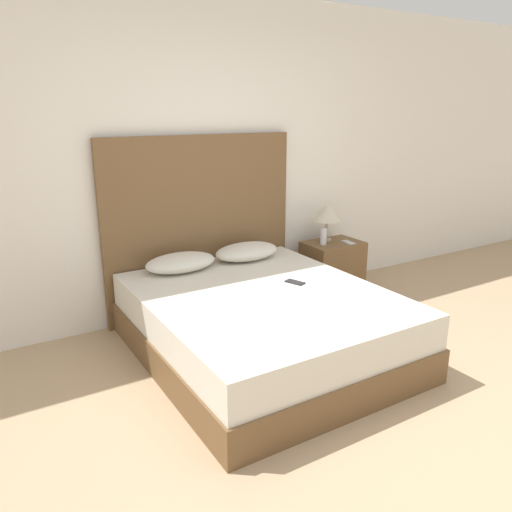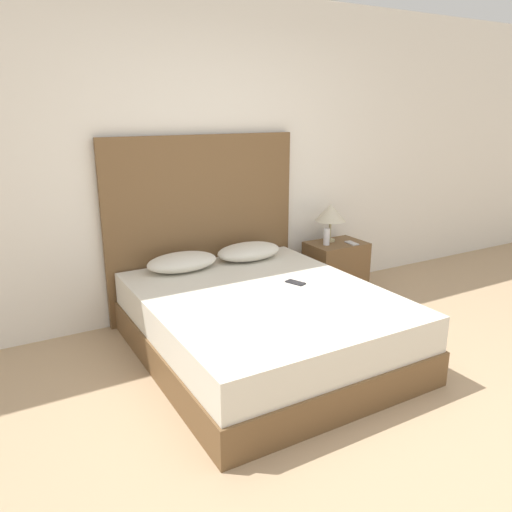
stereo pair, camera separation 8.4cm
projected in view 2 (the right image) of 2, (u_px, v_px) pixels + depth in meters
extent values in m
plane|color=tan|center=(387.00, 431.00, 2.85)|extent=(16.00, 16.00, 0.00)
cube|color=white|center=(213.00, 158.00, 4.33)|extent=(10.00, 0.06, 2.70)
cube|color=brown|center=(263.00, 339.00, 3.71)|extent=(1.66, 1.98, 0.24)
cube|color=silver|center=(263.00, 309.00, 3.64)|extent=(1.63, 1.94, 0.25)
cube|color=brown|center=(204.00, 226.00, 4.36)|extent=(1.75, 0.05, 1.56)
ellipsoid|color=silver|center=(182.00, 262.00, 4.07)|extent=(0.59, 0.35, 0.15)
ellipsoid|color=silver|center=(249.00, 251.00, 4.37)|extent=(0.59, 0.35, 0.15)
cube|color=#232328|center=(295.00, 283.00, 3.79)|extent=(0.12, 0.16, 0.01)
cube|color=brown|center=(335.00, 268.00, 4.89)|extent=(0.55, 0.39, 0.52)
cylinder|color=tan|center=(329.00, 240.00, 4.86)|extent=(0.10, 0.10, 0.02)
cylinder|color=tan|center=(330.00, 230.00, 4.83)|extent=(0.02, 0.02, 0.18)
cone|color=beige|center=(331.00, 212.00, 4.78)|extent=(0.29, 0.29, 0.16)
cube|color=#B7B7BC|center=(352.00, 243.00, 4.78)|extent=(0.09, 0.16, 0.01)
cylinder|color=silver|center=(327.00, 237.00, 4.71)|extent=(0.06, 0.06, 0.16)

